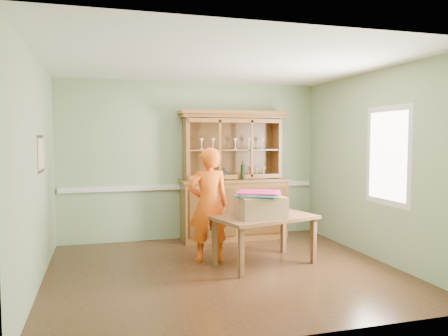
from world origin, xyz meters
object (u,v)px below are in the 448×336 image
object	(u,v)px
person	(209,205)
cardboard_box	(260,207)
china_hutch	(233,194)
dining_table	(265,221)

from	to	relation	value
person	cardboard_box	bearing A→B (deg)	145.30
china_hutch	dining_table	size ratio (longest dim) A/B	1.46
dining_table	person	distance (m)	0.82
dining_table	china_hutch	bearing A→B (deg)	73.30
person	china_hutch	bearing A→B (deg)	-119.47
cardboard_box	person	world-z (taller)	person
china_hutch	person	xyz separation A→B (m)	(-0.75, -1.24, 0.03)
cardboard_box	person	distance (m)	0.76
dining_table	person	bearing A→B (deg)	138.46
cardboard_box	china_hutch	bearing A→B (deg)	85.26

